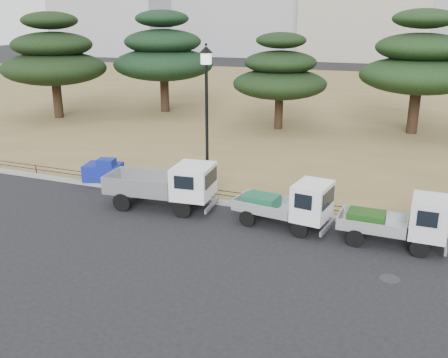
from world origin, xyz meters
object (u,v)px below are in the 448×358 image
at_px(truck_large, 166,184).
at_px(tarp_pile, 104,171).
at_px(truck_kei_front, 289,204).
at_px(truck_kei_rear, 401,221).
at_px(street_lamp, 207,98).

relative_size(truck_large, tarp_pile, 2.42).
relative_size(truck_kei_front, tarp_pile, 1.95).
height_order(truck_kei_rear, tarp_pile, truck_kei_rear).
distance_m(truck_kei_front, tarp_pile, 9.34).
height_order(truck_kei_front, street_lamp, street_lamp).
bearing_deg(truck_kei_front, tarp_pile, 176.46).
xyz_separation_m(truck_large, truck_kei_front, (4.97, -0.02, -0.13)).
bearing_deg(street_lamp, tarp_pile, 177.75).
relative_size(truck_kei_front, street_lamp, 0.59).
distance_m(truck_large, street_lamp, 3.71).
bearing_deg(truck_kei_front, truck_large, -173.01).
distance_m(truck_kei_rear, street_lamp, 8.52).
bearing_deg(truck_kei_front, truck_kei_rear, 5.71).
bearing_deg(truck_large, street_lamp, 48.14).
relative_size(truck_large, truck_kei_front, 1.24).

